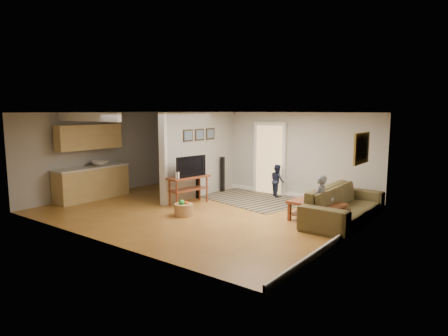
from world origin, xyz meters
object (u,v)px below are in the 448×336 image
(coffee_table, at_px, (317,207))
(toy_basket, at_px, (184,209))
(tv_console, at_px, (189,179))
(speaker_right, at_px, (222,174))
(toddler, at_px, (277,196))
(speaker_left, at_px, (198,181))
(child, at_px, (319,226))
(sofa, at_px, (344,221))

(coffee_table, distance_m, toy_basket, 3.18)
(tv_console, relative_size, toy_basket, 2.80)
(speaker_right, xyz_separation_m, toddler, (1.72, 0.44, -0.56))
(speaker_left, xyz_separation_m, child, (4.00, -0.55, -0.51))
(tv_console, xyz_separation_m, speaker_right, (-0.26, 1.87, -0.15))
(speaker_left, xyz_separation_m, speaker_right, (0.00, 1.18, 0.05))
(coffee_table, xyz_separation_m, toddler, (-2.10, 1.88, -0.37))
(sofa, distance_m, child, 0.79)
(child, bearing_deg, coffee_table, -145.74)
(speaker_left, relative_size, speaker_right, 0.91)
(speaker_left, bearing_deg, child, -23.49)
(coffee_table, distance_m, speaker_right, 4.08)
(toy_basket, bearing_deg, speaker_left, 120.13)
(sofa, distance_m, toy_basket, 3.81)
(coffee_table, bearing_deg, child, -57.64)
(speaker_left, xyz_separation_m, toy_basket, (0.97, -1.68, -0.34))
(sofa, height_order, toddler, toddler)
(sofa, height_order, speaker_left, speaker_left)
(coffee_table, relative_size, speaker_right, 1.13)
(coffee_table, height_order, toddler, coffee_table)
(coffee_table, distance_m, toddler, 2.84)
(coffee_table, bearing_deg, toy_basket, -153.46)
(toy_basket, xyz_separation_m, toddler, (0.75, 3.30, -0.17))
(sofa, height_order, coffee_table, coffee_table)
(toy_basket, relative_size, child, 0.40)
(coffee_table, xyz_separation_m, speaker_right, (-3.82, 1.44, 0.19))
(sofa, relative_size, toddler, 2.83)
(tv_console, distance_m, toddler, 2.82)
(speaker_left, distance_m, toy_basket, 1.97)
(tv_console, bearing_deg, speaker_right, 106.47)
(child, relative_size, toddler, 1.20)
(sofa, bearing_deg, coffee_table, 132.31)
(tv_console, bearing_deg, child, 10.68)
(toddler, bearing_deg, coffee_table, 179.59)
(coffee_table, bearing_deg, speaker_right, 159.31)
(sofa, bearing_deg, speaker_right, 76.87)
(toy_basket, distance_m, toddler, 3.39)
(tv_console, relative_size, child, 1.11)
(speaker_right, bearing_deg, speaker_left, -98.90)
(sofa, xyz_separation_m, toddler, (-2.58, 1.44, 0.00))
(toddler, bearing_deg, speaker_left, 84.70)
(coffee_table, xyz_separation_m, speaker_left, (-3.82, 0.26, 0.14))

